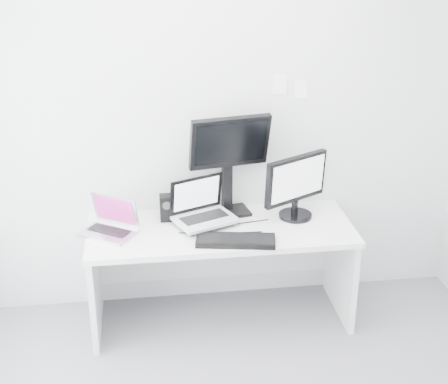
{
  "coord_description": "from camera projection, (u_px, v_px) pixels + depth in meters",
  "views": [
    {
      "loc": [
        -0.5,
        -2.66,
        2.69
      ],
      "look_at": [
        0.02,
        1.23,
        1.0
      ],
      "focal_mm": 52.07,
      "sensor_mm": 36.0,
      "label": 1
    }
  ],
  "objects": [
    {
      "name": "samsung_monitor",
      "position": [
        297.0,
        186.0,
        4.46
      ],
      "size": [
        0.56,
        0.45,
        0.47
      ],
      "primitive_type": "cube",
      "rotation": [
        0.0,
        0.0,
        0.51
      ],
      "color": "black",
      "rests_on": "desk"
    },
    {
      "name": "back_wall",
      "position": [
        214.0,
        125.0,
        4.47
      ],
      "size": [
        3.6,
        0.0,
        3.6
      ],
      "primitive_type": "plane",
      "rotation": [
        1.57,
        0.0,
        0.0
      ],
      "color": "silver",
      "rests_on": "ground"
    },
    {
      "name": "dell_laptop",
      "position": [
        205.0,
        203.0,
        4.36
      ],
      "size": [
        0.48,
        0.44,
        0.33
      ],
      "primitive_type": "cube",
      "rotation": [
        0.0,
        0.0,
        0.4
      ],
      "color": "silver",
      "rests_on": "desk"
    },
    {
      "name": "rear_monitor",
      "position": [
        229.0,
        164.0,
        4.46
      ],
      "size": [
        0.58,
        0.29,
        0.75
      ],
      "primitive_type": "cube",
      "rotation": [
        0.0,
        0.0,
        0.18
      ],
      "color": "black",
      "rests_on": "desk"
    },
    {
      "name": "wall_note_1",
      "position": [
        301.0,
        89.0,
        4.45
      ],
      "size": [
        0.09,
        0.0,
        0.13
      ],
      "primitive_type": "cube",
      "color": "white",
      "rests_on": "back_wall"
    },
    {
      "name": "speaker",
      "position": [
        167.0,
        208.0,
        4.47
      ],
      "size": [
        0.12,
        0.12,
        0.18
      ],
      "primitive_type": "cube",
      "rotation": [
        0.0,
        0.0,
        -0.36
      ],
      "color": "black",
      "rests_on": "desk"
    },
    {
      "name": "keyboard",
      "position": [
        236.0,
        241.0,
        4.19
      ],
      "size": [
        0.53,
        0.27,
        0.03
      ],
      "primitive_type": "cube",
      "rotation": [
        0.0,
        0.0,
        -0.18
      ],
      "color": "black",
      "rests_on": "desk"
    },
    {
      "name": "mouse",
      "position": [
        266.0,
        239.0,
        4.21
      ],
      "size": [
        0.12,
        0.09,
        0.03
      ],
      "primitive_type": "ellipsoid",
      "rotation": [
        0.0,
        0.0,
        -0.28
      ],
      "color": "black",
      "rests_on": "desk"
    },
    {
      "name": "macbook",
      "position": [
        107.0,
        217.0,
        4.25
      ],
      "size": [
        0.43,
        0.41,
        0.26
      ],
      "primitive_type": "cube",
      "rotation": [
        0.0,
        0.0,
        -0.58
      ],
      "color": "#B7B6BB",
      "rests_on": "desk"
    },
    {
      "name": "desk",
      "position": [
        221.0,
        274.0,
        4.54
      ],
      "size": [
        1.8,
        0.7,
        0.73
      ],
      "primitive_type": "cube",
      "color": "white",
      "rests_on": "ground"
    },
    {
      "name": "wall_note_0",
      "position": [
        280.0,
        84.0,
        4.41
      ],
      "size": [
        0.1,
        0.0,
        0.14
      ],
      "primitive_type": "cube",
      "color": "white",
      "rests_on": "back_wall"
    }
  ]
}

